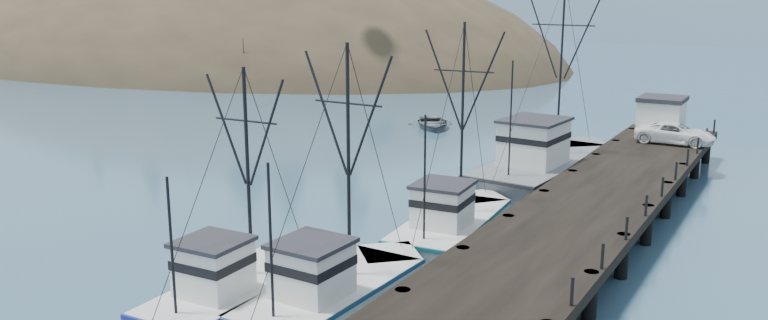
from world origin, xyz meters
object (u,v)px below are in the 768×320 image
at_px(trawler_far, 453,225).
at_px(pier_shed, 661,116).
at_px(motorboat, 432,128).
at_px(work_vessel, 546,167).
at_px(pickup_truck, 675,133).
at_px(trawler_mid, 239,291).
at_px(trawler_near, 336,292).
at_px(pier, 594,203).

height_order(trawler_far, pier_shed, trawler_far).
bearing_deg(motorboat, pier_shed, -45.25).
height_order(work_vessel, motorboat, work_vessel).
height_order(work_vessel, pickup_truck, work_vessel).
xyz_separation_m(pickup_truck, motorboat, (-21.39, 6.44, -2.70)).
bearing_deg(trawler_mid, motorboat, 106.05).
relative_size(work_vessel, pickup_truck, 3.08).
height_order(pickup_truck, motorboat, pickup_truck).
distance_m(pier_shed, motorboat, 20.77).
bearing_deg(work_vessel, motorboat, 136.96).
bearing_deg(pier_shed, work_vessel, -116.26).
relative_size(trawler_mid, motorboat, 1.69).
distance_m(trawler_near, pickup_truck, 30.84).
distance_m(trawler_mid, pickup_truck, 33.45).
relative_size(work_vessel, pier_shed, 4.86).
bearing_deg(pickup_truck, trawler_near, 166.32).
distance_m(trawler_mid, work_vessel, 24.38).
bearing_deg(pickup_truck, trawler_mid, 161.51).
height_order(pier, work_vessel, work_vessel).
bearing_deg(pier_shed, trawler_mid, -104.95).
relative_size(trawler_near, trawler_mid, 1.09).
distance_m(trawler_near, motorboat, 39.11).
bearing_deg(pier, trawler_near, -113.17).
bearing_deg(trawler_far, work_vessel, 87.28).
height_order(pier, motorboat, pier).
relative_size(trawler_mid, pier_shed, 3.03).
bearing_deg(work_vessel, trawler_near, -92.26).
relative_size(trawler_near, work_vessel, 0.68).
xyz_separation_m(trawler_mid, work_vessel, (4.18, 24.02, 0.41)).
relative_size(pier_shed, motorboat, 0.56).
xyz_separation_m(pier_shed, pickup_truck, (1.36, -2.15, -0.72)).
height_order(trawler_far, work_vessel, work_vessel).
bearing_deg(motorboat, work_vessel, -76.20).
relative_size(trawler_far, pickup_truck, 2.17).
height_order(trawler_far, motorboat, trawler_far).
relative_size(pier, pickup_truck, 8.71).
height_order(trawler_far, pickup_truck, trawler_far).
height_order(pier, pier_shed, pier_shed).
xyz_separation_m(trawler_far, work_vessel, (0.59, 12.36, 0.41)).
bearing_deg(trawler_far, pier, 36.36).
distance_m(pier, motorboat, 30.21).
bearing_deg(motorboat, trawler_far, -94.37).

